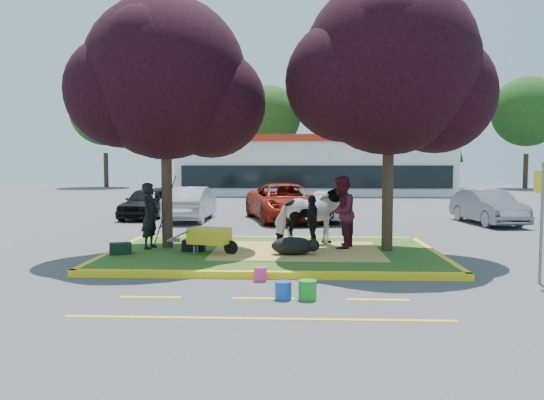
{
  "coord_description": "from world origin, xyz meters",
  "views": [
    {
      "loc": [
        0.55,
        -13.31,
        2.37
      ],
      "look_at": [
        -0.05,
        0.5,
        1.4
      ],
      "focal_mm": 35.0,
      "sensor_mm": 36.0,
      "label": 1
    }
  ],
  "objects_px": {
    "calf": "(293,246)",
    "bucket_green": "(308,290)",
    "bucket_pink": "(260,274)",
    "car_black": "(147,203)",
    "wheelbarrow": "(210,236)",
    "sign_post": "(542,209)",
    "bucket_blue": "(283,290)",
    "cow": "(312,215)",
    "handler": "(150,216)",
    "car_silver": "(191,204)"
  },
  "relations": [
    {
      "from": "bucket_blue",
      "to": "calf",
      "type": "bearing_deg",
      "value": 87.65
    },
    {
      "from": "bucket_blue",
      "to": "bucket_pink",
      "type": "bearing_deg",
      "value": 109.01
    },
    {
      "from": "cow",
      "to": "bucket_blue",
      "type": "relative_size",
      "value": 6.18
    },
    {
      "from": "calf",
      "to": "bucket_blue",
      "type": "bearing_deg",
      "value": -78.12
    },
    {
      "from": "handler",
      "to": "car_silver",
      "type": "xyz_separation_m",
      "value": [
        -0.51,
        7.99,
        -0.3
      ]
    },
    {
      "from": "cow",
      "to": "wheelbarrow",
      "type": "relative_size",
      "value": 1.12
    },
    {
      "from": "bucket_pink",
      "to": "car_silver",
      "type": "relative_size",
      "value": 0.07
    },
    {
      "from": "sign_post",
      "to": "bucket_blue",
      "type": "distance_m",
      "value": 5.38
    },
    {
      "from": "car_black",
      "to": "calf",
      "type": "bearing_deg",
      "value": -53.18
    },
    {
      "from": "sign_post",
      "to": "car_silver",
      "type": "bearing_deg",
      "value": 150.31
    },
    {
      "from": "calf",
      "to": "bucket_blue",
      "type": "relative_size",
      "value": 3.28
    },
    {
      "from": "bucket_blue",
      "to": "car_black",
      "type": "xyz_separation_m",
      "value": [
        -6.15,
        13.34,
        0.51
      ]
    },
    {
      "from": "calf",
      "to": "wheelbarrow",
      "type": "bearing_deg",
      "value": -166.37
    },
    {
      "from": "handler",
      "to": "car_silver",
      "type": "height_order",
      "value": "handler"
    },
    {
      "from": "bucket_pink",
      "to": "car_black",
      "type": "relative_size",
      "value": 0.07
    },
    {
      "from": "cow",
      "to": "handler",
      "type": "distance_m",
      "value": 4.27
    },
    {
      "from": "handler",
      "to": "sign_post",
      "type": "relative_size",
      "value": 0.72
    },
    {
      "from": "handler",
      "to": "bucket_pink",
      "type": "relative_size",
      "value": 6.11
    },
    {
      "from": "calf",
      "to": "bucket_green",
      "type": "relative_size",
      "value": 3.02
    },
    {
      "from": "wheelbarrow",
      "to": "car_black",
      "type": "relative_size",
      "value": 0.44
    },
    {
      "from": "calf",
      "to": "bucket_pink",
      "type": "relative_size",
      "value": 3.65
    },
    {
      "from": "bucket_blue",
      "to": "car_black",
      "type": "bearing_deg",
      "value": 114.74
    },
    {
      "from": "cow",
      "to": "bucket_pink",
      "type": "xyz_separation_m",
      "value": [
        -1.15,
        -3.66,
        -0.83
      ]
    },
    {
      "from": "cow",
      "to": "car_silver",
      "type": "bearing_deg",
      "value": 17.6
    },
    {
      "from": "calf",
      "to": "car_black",
      "type": "distance_m",
      "value": 11.62
    },
    {
      "from": "calf",
      "to": "wheelbarrow",
      "type": "height_order",
      "value": "wheelbarrow"
    },
    {
      "from": "handler",
      "to": "car_black",
      "type": "xyz_separation_m",
      "value": [
        -2.59,
        8.9,
        -0.34
      ]
    },
    {
      "from": "handler",
      "to": "bucket_pink",
      "type": "bearing_deg",
      "value": -126.31
    },
    {
      "from": "car_silver",
      "to": "bucket_green",
      "type": "bearing_deg",
      "value": 110.02
    },
    {
      "from": "bucket_green",
      "to": "bucket_blue",
      "type": "relative_size",
      "value": 1.09
    },
    {
      "from": "wheelbarrow",
      "to": "bucket_blue",
      "type": "bearing_deg",
      "value": -45.69
    },
    {
      "from": "calf",
      "to": "car_silver",
      "type": "bearing_deg",
      "value": 129.73
    },
    {
      "from": "calf",
      "to": "bucket_green",
      "type": "bearing_deg",
      "value": -71.31
    },
    {
      "from": "handler",
      "to": "car_black",
      "type": "distance_m",
      "value": 9.27
    },
    {
      "from": "cow",
      "to": "wheelbarrow",
      "type": "distance_m",
      "value": 2.95
    },
    {
      "from": "wheelbarrow",
      "to": "sign_post",
      "type": "height_order",
      "value": "sign_post"
    },
    {
      "from": "car_black",
      "to": "car_silver",
      "type": "distance_m",
      "value": 2.26
    },
    {
      "from": "calf",
      "to": "bucket_green",
      "type": "distance_m",
      "value": 3.6
    },
    {
      "from": "bucket_pink",
      "to": "bucket_green",
      "type": "bearing_deg",
      "value": -57.45
    },
    {
      "from": "sign_post",
      "to": "bucket_pink",
      "type": "relative_size",
      "value": 8.53
    },
    {
      "from": "calf",
      "to": "car_black",
      "type": "bearing_deg",
      "value": 137.03
    },
    {
      "from": "bucket_pink",
      "to": "bucket_blue",
      "type": "height_order",
      "value": "bucket_blue"
    },
    {
      "from": "calf",
      "to": "sign_post",
      "type": "bearing_deg",
      "value": -9.74
    },
    {
      "from": "handler",
      "to": "car_silver",
      "type": "relative_size",
      "value": 0.4
    },
    {
      "from": "sign_post",
      "to": "car_black",
      "type": "bearing_deg",
      "value": 153.88
    },
    {
      "from": "calf",
      "to": "handler",
      "type": "distance_m",
      "value": 3.86
    },
    {
      "from": "cow",
      "to": "wheelbarrow",
      "type": "xyz_separation_m",
      "value": [
        -2.53,
        -1.48,
        -0.37
      ]
    },
    {
      "from": "sign_post",
      "to": "cow",
      "type": "bearing_deg",
      "value": 160.67
    },
    {
      "from": "handler",
      "to": "cow",
      "type": "bearing_deg",
      "value": -73.21
    },
    {
      "from": "cow",
      "to": "bucket_pink",
      "type": "bearing_deg",
      "value": 147.32
    }
  ]
}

